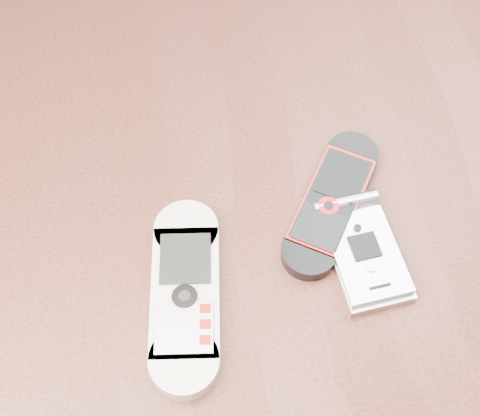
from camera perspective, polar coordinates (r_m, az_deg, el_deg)
The scene contains 4 objects.
table at distance 0.67m, azimuth -0.43°, elevation -5.13°, with size 1.20×0.80×0.75m.
nokia_white at distance 0.53m, azimuth -4.68°, elevation -7.28°, with size 0.05×0.16×0.02m, color silver.
nokia_black_red at distance 0.58m, azimuth 7.80°, elevation 0.52°, with size 0.05×0.15×0.02m, color black.
motorola_razr at distance 0.56m, azimuth 10.58°, elevation -3.82°, with size 0.06×0.11×0.02m, color #B8B8BC.
Camera 1 is at (-0.04, -0.29, 1.25)m, focal length 50.00 mm.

